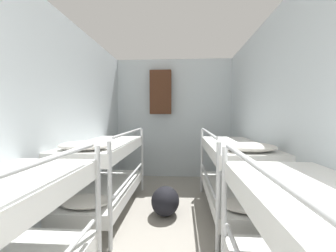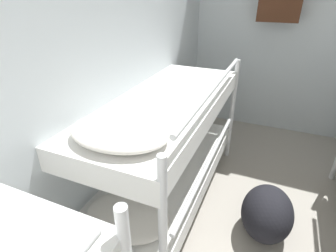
% 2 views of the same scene
% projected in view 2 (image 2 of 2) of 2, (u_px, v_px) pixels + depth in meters
% --- Properties ---
extents(wall_left, '(0.06, 5.39, 2.48)m').
position_uv_depth(wall_left, '(24.00, 88.00, 1.22)').
color(wall_left, silver).
rests_on(wall_left, ground_plane).
extents(wall_back, '(2.52, 0.06, 2.48)m').
position_uv_depth(wall_back, '(301.00, 30.00, 2.96)').
color(wall_back, silver).
rests_on(wall_back, ground_plane).
extents(bunk_stack_left_far, '(0.71, 1.78, 1.10)m').
position_uv_depth(bunk_stack_left_far, '(166.00, 144.00, 2.03)').
color(bunk_stack_left_far, silver).
rests_on(bunk_stack_left_far, ground_plane).
extents(duffel_bag, '(0.37, 0.49, 0.37)m').
position_uv_depth(duffel_bag, '(267.00, 213.00, 1.93)').
color(duffel_bag, black).
rests_on(duffel_bag, ground_plane).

